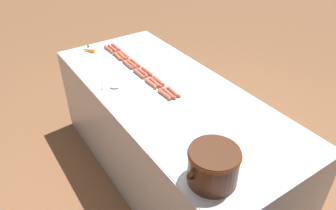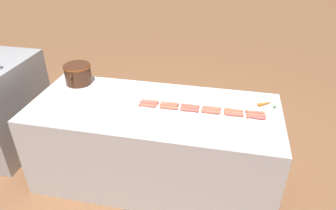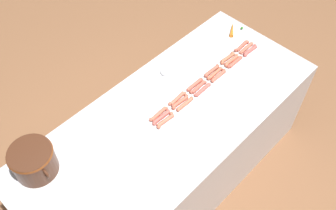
% 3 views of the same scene
% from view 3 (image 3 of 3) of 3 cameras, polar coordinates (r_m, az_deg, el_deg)
% --- Properties ---
extents(ground_plane, '(20.00, 20.00, 0.00)m').
position_cam_3_polar(ground_plane, '(3.32, 0.21, -10.34)').
color(ground_plane, brown).
extents(griddle_counter, '(0.96, 2.26, 0.84)m').
position_cam_3_polar(griddle_counter, '(2.96, 0.23, -6.55)').
color(griddle_counter, '#BCBCC1').
rests_on(griddle_counter, ground_plane).
extents(hot_dog_0, '(0.04, 0.17, 0.03)m').
position_cam_3_polar(hot_dog_0, '(3.09, 12.12, 7.95)').
color(hot_dog_0, '#C45950').
rests_on(hot_dog_0, griddle_counter).
extents(hot_dog_1, '(0.03, 0.17, 0.03)m').
position_cam_3_polar(hot_dog_1, '(2.98, 9.95, 6.31)').
color(hot_dog_1, '#C95C48').
rests_on(hot_dog_1, griddle_counter).
extents(hot_dog_2, '(0.03, 0.17, 0.03)m').
position_cam_3_polar(hot_dog_2, '(2.86, 7.54, 4.35)').
color(hot_dog_2, '#CD604A').
rests_on(hot_dog_2, griddle_counter).
extents(hot_dog_3, '(0.03, 0.17, 0.03)m').
position_cam_3_polar(hot_dog_3, '(2.75, 5.17, 2.27)').
color(hot_dog_3, '#C5594D').
rests_on(hot_dog_3, griddle_counter).
extents(hot_dog_4, '(0.03, 0.17, 0.03)m').
position_cam_3_polar(hot_dog_4, '(2.66, 2.55, 0.16)').
color(hot_dog_4, '#CD654A').
rests_on(hot_dog_4, griddle_counter).
extents(hot_dog_5, '(0.04, 0.17, 0.03)m').
position_cam_3_polar(hot_dog_5, '(2.58, -0.39, -2.31)').
color(hot_dog_5, '#CB654B').
rests_on(hot_dog_5, griddle_counter).
extents(hot_dog_6, '(0.03, 0.17, 0.03)m').
position_cam_3_polar(hot_dog_6, '(3.10, 11.59, 8.31)').
color(hot_dog_6, '#C7684F').
rests_on(hot_dog_6, griddle_counter).
extents(hot_dog_7, '(0.04, 0.17, 0.03)m').
position_cam_3_polar(hot_dog_7, '(2.98, 9.43, 6.58)').
color(hot_dog_7, '#CA664A').
rests_on(hot_dog_7, griddle_counter).
extents(hot_dog_8, '(0.03, 0.17, 0.03)m').
position_cam_3_polar(hot_dog_8, '(2.87, 6.97, 4.68)').
color(hot_dog_8, '#C06448').
rests_on(hot_dog_8, griddle_counter).
extents(hot_dog_9, '(0.04, 0.17, 0.03)m').
position_cam_3_polar(hot_dog_9, '(2.77, 4.51, 2.67)').
color(hot_dog_9, '#BF5A48').
rests_on(hot_dog_9, griddle_counter).
extents(hot_dog_10, '(0.04, 0.17, 0.03)m').
position_cam_3_polar(hot_dog_10, '(2.67, 1.79, 0.47)').
color(hot_dog_10, '#C05E47').
rests_on(hot_dog_10, griddle_counter).
extents(hot_dog_11, '(0.03, 0.17, 0.03)m').
position_cam_3_polar(hot_dog_11, '(2.59, -1.01, -1.82)').
color(hot_dog_11, '#C65A4F').
rests_on(hot_dog_11, griddle_counter).
extents(hot_dog_12, '(0.04, 0.17, 0.03)m').
position_cam_3_polar(hot_dog_12, '(3.11, 10.92, 8.61)').
color(hot_dog_12, '#C35C48').
rests_on(hot_dog_12, griddle_counter).
extents(hot_dog_13, '(0.04, 0.17, 0.03)m').
position_cam_3_polar(hot_dog_13, '(3.00, 8.85, 6.94)').
color(hot_dog_13, '#C56748').
rests_on(hot_dog_13, griddle_counter).
extents(hot_dog_14, '(0.03, 0.17, 0.03)m').
position_cam_3_polar(hot_dog_14, '(2.89, 6.53, 5.09)').
color(hot_dog_14, '#BF5D47').
rests_on(hot_dog_14, griddle_counter).
extents(hot_dog_15, '(0.03, 0.17, 0.03)m').
position_cam_3_polar(hot_dog_15, '(2.78, 4.00, 3.08)').
color(hot_dog_15, '#CB5D49').
rests_on(hot_dog_15, griddle_counter).
extents(hot_dog_16, '(0.04, 0.17, 0.03)m').
position_cam_3_polar(hot_dog_16, '(2.69, 1.40, 0.97)').
color(hot_dog_16, '#C9664E').
rests_on(hot_dog_16, griddle_counter).
extents(hot_dog_17, '(0.03, 0.17, 0.03)m').
position_cam_3_polar(hot_dog_17, '(2.61, -1.41, -1.33)').
color(hot_dog_17, '#C56149').
rests_on(hot_dog_17, griddle_counter).
extents(bean_pot, '(0.34, 0.27, 0.20)m').
position_cam_3_polar(bean_pot, '(2.43, -19.44, -7.71)').
color(bean_pot, '#472616').
rests_on(bean_pot, griddle_counter).
extents(serving_spoon, '(0.15, 0.26, 0.02)m').
position_cam_3_polar(serving_spoon, '(2.89, -0.34, 5.46)').
color(serving_spoon, '#B7B7BC').
rests_on(serving_spoon, griddle_counter).
extents(carrot, '(0.12, 0.16, 0.03)m').
position_cam_3_polar(carrot, '(3.25, 9.61, 11.06)').
color(carrot, orange).
rests_on(carrot, griddle_counter).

